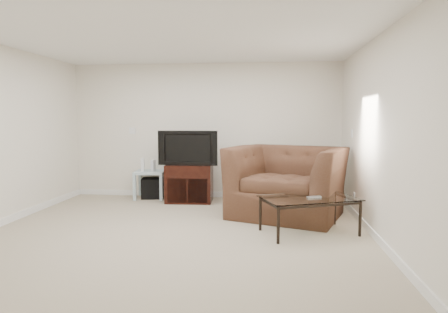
# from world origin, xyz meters

# --- Properties ---
(floor) EXTENTS (5.00, 5.00, 0.00)m
(floor) POSITION_xyz_m (0.00, 0.00, 0.00)
(floor) COLOR tan
(floor) RESTS_ON ground
(ceiling) EXTENTS (5.00, 5.00, 0.00)m
(ceiling) POSITION_xyz_m (0.00, 0.00, 2.50)
(ceiling) COLOR white
(ceiling) RESTS_ON ground
(wall_back) EXTENTS (5.00, 0.02, 2.50)m
(wall_back) POSITION_xyz_m (0.00, 2.50, 1.25)
(wall_back) COLOR silver
(wall_back) RESTS_ON ground
(wall_right) EXTENTS (0.02, 5.00, 2.50)m
(wall_right) POSITION_xyz_m (2.50, 0.00, 1.25)
(wall_right) COLOR silver
(wall_right) RESTS_ON ground
(plate_back) EXTENTS (0.12, 0.02, 0.12)m
(plate_back) POSITION_xyz_m (-1.40, 2.49, 1.25)
(plate_back) COLOR white
(plate_back) RESTS_ON wall_back
(plate_right_switch) EXTENTS (0.02, 0.09, 0.13)m
(plate_right_switch) POSITION_xyz_m (2.49, 1.60, 1.25)
(plate_right_switch) COLOR white
(plate_right_switch) RESTS_ON wall_right
(plate_right_outlet) EXTENTS (0.02, 0.08, 0.12)m
(plate_right_outlet) POSITION_xyz_m (2.49, 1.30, 0.30)
(plate_right_outlet) COLOR white
(plate_right_outlet) RESTS_ON wall_right
(tv_stand) EXTENTS (0.83, 0.60, 0.67)m
(tv_stand) POSITION_xyz_m (-0.21, 2.05, 0.34)
(tv_stand) COLOR black
(tv_stand) RESTS_ON floor
(dvd_player) EXTENTS (0.44, 0.32, 0.06)m
(dvd_player) POSITION_xyz_m (-0.21, 2.01, 0.56)
(dvd_player) COLOR black
(dvd_player) RESTS_ON tv_stand
(television) EXTENTS (0.98, 0.21, 0.60)m
(television) POSITION_xyz_m (-0.21, 2.02, 0.97)
(television) COLOR black
(television) RESTS_ON tv_stand
(side_table) EXTENTS (0.59, 0.59, 0.51)m
(side_table) POSITION_xyz_m (-1.00, 2.28, 0.26)
(side_table) COLOR silver
(side_table) RESTS_ON floor
(subwoofer) EXTENTS (0.43, 0.43, 0.37)m
(subwoofer) POSITION_xyz_m (-0.97, 2.30, 0.18)
(subwoofer) COLOR black
(subwoofer) RESTS_ON floor
(game_console) EXTENTS (0.09, 0.18, 0.23)m
(game_console) POSITION_xyz_m (-1.13, 2.25, 0.63)
(game_console) COLOR white
(game_console) RESTS_ON side_table
(game_case) EXTENTS (0.05, 0.15, 0.20)m
(game_case) POSITION_xyz_m (-0.94, 2.27, 0.61)
(game_case) COLOR silver
(game_case) RESTS_ON side_table
(recliner) EXTENTS (1.88, 1.54, 1.42)m
(recliner) POSITION_xyz_m (1.47, 1.22, 0.71)
(recliner) COLOR brown
(recliner) RESTS_ON floor
(coffee_table) EXTENTS (1.37, 1.08, 0.47)m
(coffee_table) POSITION_xyz_m (1.71, 0.27, 0.23)
(coffee_table) COLOR black
(coffee_table) RESTS_ON floor
(remote) EXTENTS (0.19, 0.12, 0.02)m
(remote) POSITION_xyz_m (1.77, 0.26, 0.48)
(remote) COLOR #B2B2B7
(remote) RESTS_ON coffee_table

